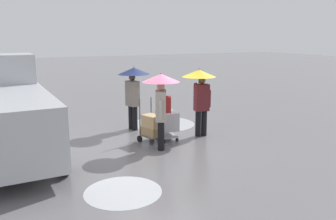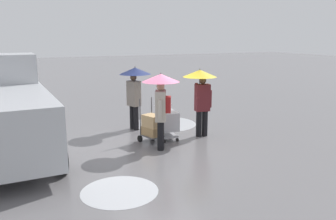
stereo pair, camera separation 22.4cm
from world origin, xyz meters
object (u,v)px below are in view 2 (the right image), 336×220
object	(u,v)px
pedestrian_pink_side	(201,87)
pedestrian_black_side	(161,94)
shopping_cart_vendor	(167,121)
hand_dolly_boxes	(152,126)
pedestrian_white_side	(135,83)
cargo_van_parked_right	(7,112)

from	to	relation	value
pedestrian_pink_side	pedestrian_black_side	bearing A→B (deg)	19.69
pedestrian_pink_side	shopping_cart_vendor	bearing A→B (deg)	-7.70
pedestrian_black_side	hand_dolly_boxes	bearing A→B (deg)	-89.09
shopping_cart_vendor	pedestrian_pink_side	world-z (taller)	pedestrian_pink_side
hand_dolly_boxes	pedestrian_pink_side	bearing A→B (deg)	178.38
shopping_cart_vendor	pedestrian_white_side	xyz separation A→B (m)	(0.49, -1.49, 1.02)
pedestrian_black_side	pedestrian_white_side	world-z (taller)	same
cargo_van_parked_right	pedestrian_black_side	bearing A→B (deg)	162.53
hand_dolly_boxes	pedestrian_white_side	world-z (taller)	pedestrian_white_side
cargo_van_parked_right	pedestrian_white_side	bearing A→B (deg)	-165.60
pedestrian_pink_side	pedestrian_black_side	xyz separation A→B (m)	(1.62, 0.58, -0.01)
shopping_cart_vendor	pedestrian_pink_side	xyz separation A→B (m)	(-1.08, 0.15, 1.02)
cargo_van_parked_right	shopping_cart_vendor	xyz separation A→B (m)	(-4.40, 0.49, -0.61)
cargo_van_parked_right	hand_dolly_boxes	bearing A→B (deg)	171.35
hand_dolly_boxes	pedestrian_white_side	size ratio (longest dim) A/B	0.61
cargo_van_parked_right	pedestrian_pink_side	distance (m)	5.53
hand_dolly_boxes	pedestrian_white_side	xyz separation A→B (m)	(-0.06, -1.59, 1.08)
cargo_van_parked_right	pedestrian_pink_side	world-z (taller)	cargo_van_parked_right
shopping_cart_vendor	pedestrian_white_side	bearing A→B (deg)	-71.71
cargo_van_parked_right	pedestrian_black_side	size ratio (longest dim) A/B	2.50
cargo_van_parked_right	shopping_cart_vendor	bearing A→B (deg)	173.71
pedestrian_white_side	cargo_van_parked_right	bearing A→B (deg)	14.40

